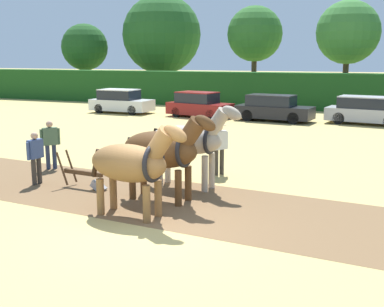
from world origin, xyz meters
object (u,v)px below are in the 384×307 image
object	(u,v)px
draft_horse_lead_left	(132,163)
farmer_beside_team	(219,144)
draft_horse_trail_left	(189,140)
tree_left	(162,35)
tree_center_left	(255,34)
parked_car_left	(199,105)
farmer_onlooker_right	(50,141)
tree_far_left	(85,47)
farmer_at_plow	(36,155)
parked_car_center_left	(273,108)
draft_horse_lead_right	(163,150)
tree_center	(348,33)
parked_car_center	(366,111)
plow	(87,178)
parked_car_far_left	(121,102)

from	to	relation	value
draft_horse_lead_left	farmer_beside_team	xyz separation A→B (m)	(0.54, 4.65, -0.29)
draft_horse_trail_left	tree_left	bearing A→B (deg)	121.48
tree_center_left	parked_car_left	bearing A→B (deg)	-91.41
farmer_onlooker_right	tree_center_left	bearing A→B (deg)	131.12
tree_far_left	farmer_onlooker_right	xyz separation A→B (m)	(16.89, -26.77, -3.67)
tree_far_left	draft_horse_trail_left	xyz separation A→B (m)	(22.09, -27.16, -3.23)
farmer_at_plow	parked_car_left	size ratio (longest dim) A/B	0.36
farmer_at_plow	farmer_beside_team	distance (m)	5.60
tree_center_left	parked_car_center_left	bearing A→B (deg)	-69.76
tree_center_left	farmer_at_plow	bearing A→B (deg)	-87.64
parked_car_left	parked_car_center_left	bearing A→B (deg)	10.48
tree_far_left	tree_left	world-z (taller)	tree_left
tree_far_left	parked_car_left	world-z (taller)	tree_far_left
farmer_beside_team	draft_horse_lead_right	bearing A→B (deg)	-60.70
farmer_beside_team	draft_horse_trail_left	bearing A→B (deg)	-62.74
draft_horse_lead_right	parked_car_center_left	bearing A→B (deg)	97.64
tree_center_left	tree_center	size ratio (longest dim) A/B	0.99
tree_far_left	farmer_beside_team	world-z (taller)	tree_far_left
draft_horse_lead_right	farmer_at_plow	distance (m)	4.23
parked_car_center	farmer_beside_team	bearing A→B (deg)	-96.33
plow	parked_car_left	xyz separation A→B (m)	(-3.15, 16.87, 0.43)
tree_center	parked_car_center_left	size ratio (longest dim) A/B	1.72
tree_center	parked_car_center	distance (m)	11.95
tree_far_left	draft_horse_lead_right	world-z (taller)	tree_far_left
parked_car_left	draft_horse_lead_left	bearing A→B (deg)	-61.33
tree_far_left	draft_horse_trail_left	bearing A→B (deg)	-50.87
draft_horse_lead_right	farmer_onlooker_right	world-z (taller)	draft_horse_lead_right
tree_center_left	draft_horse_lead_left	distance (m)	31.25
farmer_onlooker_right	tree_left	bearing A→B (deg)	148.99
draft_horse_lead_left	parked_car_center	world-z (taller)	draft_horse_lead_left
tree_far_left	farmer_onlooker_right	size ratio (longest dim) A/B	4.17
tree_center_left	draft_horse_lead_right	distance (m)	29.85
tree_center	tree_far_left	bearing A→B (deg)	179.29
tree_far_left	tree_center	xyz separation A→B (m)	(24.04, -0.30, 0.92)
tree_left	draft_horse_lead_left	xyz separation A→B (m)	(14.63, -32.06, -4.48)
farmer_at_plow	parked_car_far_left	distance (m)	18.69
plow	tree_far_left	bearing A→B (deg)	128.84
tree_left	parked_car_center_left	distance (m)	20.06
farmer_onlooker_right	parked_car_far_left	world-z (taller)	farmer_onlooker_right
tree_left	parked_car_left	bearing A→B (deg)	-56.29
plow	farmer_at_plow	world-z (taller)	farmer_at_plow
tree_left	farmer_onlooker_right	world-z (taller)	tree_left
tree_left	draft_horse_trail_left	bearing A→B (deg)	-63.00
tree_center_left	farmer_onlooker_right	size ratio (longest dim) A/B	4.82
parked_car_far_left	parked_car_left	distance (m)	5.75
farmer_onlooker_right	parked_car_center	xyz separation A→B (m)	(9.25, 15.73, -0.20)
plow	parked_car_left	world-z (taller)	parked_car_left
tree_left	parked_car_far_left	bearing A→B (deg)	-76.14
parked_car_center	farmer_onlooker_right	bearing A→B (deg)	-112.17
plow	farmer_beside_team	xyz separation A→B (m)	(2.97, 3.00, 0.68)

